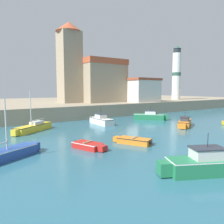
{
  "coord_description": "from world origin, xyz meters",
  "views": [
    {
      "loc": [
        -18.08,
        -8.47,
        5.32
      ],
      "look_at": [
        -0.19,
        17.61,
        2.0
      ],
      "focal_mm": 35.0,
      "sensor_mm": 36.0,
      "label": 1
    }
  ],
  "objects_px": {
    "motorboat_orange_3": "(185,123)",
    "sailboat_yellow_9": "(33,127)",
    "motorboat_white_7": "(101,120)",
    "motorboat_green_1": "(150,116)",
    "lighthouse": "(176,74)",
    "sailboat_blue_8": "(4,155)",
    "dinghy_red_2": "(89,145)",
    "dinghy_orange_6": "(133,141)",
    "motorboat_green_5": "(208,164)",
    "church": "(89,78)",
    "harbor_shed_mid_row": "(142,90)"
  },
  "relations": [
    {
      "from": "motorboat_orange_3",
      "to": "sailboat_yellow_9",
      "type": "distance_m",
      "value": 20.77
    },
    {
      "from": "motorboat_white_7",
      "to": "motorboat_green_1",
      "type": "bearing_deg",
      "value": -3.71
    },
    {
      "from": "sailboat_yellow_9",
      "to": "lighthouse",
      "type": "relative_size",
      "value": 0.39
    },
    {
      "from": "sailboat_blue_8",
      "to": "lighthouse",
      "type": "bearing_deg",
      "value": 25.95
    },
    {
      "from": "dinghy_red_2",
      "to": "dinghy_orange_6",
      "type": "distance_m",
      "value": 4.55
    },
    {
      "from": "motorboat_white_7",
      "to": "sailboat_blue_8",
      "type": "relative_size",
      "value": 0.91
    },
    {
      "from": "motorboat_orange_3",
      "to": "motorboat_green_5",
      "type": "relative_size",
      "value": 0.87
    },
    {
      "from": "sailboat_yellow_9",
      "to": "lighthouse",
      "type": "bearing_deg",
      "value": 16.67
    },
    {
      "from": "lighthouse",
      "to": "sailboat_blue_8",
      "type": "bearing_deg",
      "value": -154.05
    },
    {
      "from": "motorboat_white_7",
      "to": "church",
      "type": "height_order",
      "value": "church"
    },
    {
      "from": "motorboat_white_7",
      "to": "dinghy_red_2",
      "type": "bearing_deg",
      "value": -126.08
    },
    {
      "from": "motorboat_green_1",
      "to": "dinghy_red_2",
      "type": "distance_m",
      "value": 20.71
    },
    {
      "from": "dinghy_red_2",
      "to": "church",
      "type": "height_order",
      "value": "church"
    },
    {
      "from": "motorboat_green_1",
      "to": "dinghy_red_2",
      "type": "xyz_separation_m",
      "value": [
        -17.8,
        -10.57,
        -0.32
      ]
    },
    {
      "from": "motorboat_green_1",
      "to": "sailboat_blue_8",
      "type": "relative_size",
      "value": 0.87
    },
    {
      "from": "sailboat_blue_8",
      "to": "sailboat_yellow_9",
      "type": "height_order",
      "value": "sailboat_yellow_9"
    },
    {
      "from": "dinghy_red_2",
      "to": "sailboat_blue_8",
      "type": "height_order",
      "value": "sailboat_blue_8"
    },
    {
      "from": "sailboat_yellow_9",
      "to": "harbor_shed_mid_row",
      "type": "height_order",
      "value": "harbor_shed_mid_row"
    },
    {
      "from": "motorboat_white_7",
      "to": "church",
      "type": "xyz_separation_m",
      "value": [
        7.47,
        17.45,
        7.4
      ]
    },
    {
      "from": "motorboat_white_7",
      "to": "church",
      "type": "bearing_deg",
      "value": 66.83
    },
    {
      "from": "motorboat_green_5",
      "to": "harbor_shed_mid_row",
      "type": "xyz_separation_m",
      "value": [
        21.54,
        30.11,
        4.49
      ]
    },
    {
      "from": "motorboat_white_7",
      "to": "lighthouse",
      "type": "xyz_separation_m",
      "value": [
        32.83,
        12.8,
        9.08
      ]
    },
    {
      "from": "dinghy_red_2",
      "to": "motorboat_orange_3",
      "type": "distance_m",
      "value": 17.31
    },
    {
      "from": "dinghy_red_2",
      "to": "harbor_shed_mid_row",
      "type": "height_order",
      "value": "harbor_shed_mid_row"
    },
    {
      "from": "motorboat_white_7",
      "to": "motorboat_orange_3",
      "type": "bearing_deg",
      "value": -43.42
    },
    {
      "from": "church",
      "to": "harbor_shed_mid_row",
      "type": "height_order",
      "value": "church"
    },
    {
      "from": "motorboat_green_1",
      "to": "motorboat_green_5",
      "type": "height_order",
      "value": "motorboat_green_5"
    },
    {
      "from": "church",
      "to": "lighthouse",
      "type": "relative_size",
      "value": 1.13
    },
    {
      "from": "dinghy_red_2",
      "to": "lighthouse",
      "type": "relative_size",
      "value": 0.23
    },
    {
      "from": "motorboat_green_1",
      "to": "dinghy_orange_6",
      "type": "relative_size",
      "value": 1.32
    },
    {
      "from": "motorboat_green_1",
      "to": "motorboat_green_5",
      "type": "relative_size",
      "value": 0.84
    },
    {
      "from": "motorboat_white_7",
      "to": "harbor_shed_mid_row",
      "type": "bearing_deg",
      "value": 29.59
    },
    {
      "from": "motorboat_green_1",
      "to": "sailboat_blue_8",
      "type": "distance_m",
      "value": 26.45
    },
    {
      "from": "motorboat_green_1",
      "to": "sailboat_blue_8",
      "type": "xyz_separation_m",
      "value": [
        -24.56,
        -9.81,
        -0.18
      ]
    },
    {
      "from": "sailboat_blue_8",
      "to": "church",
      "type": "bearing_deg",
      "value": 51.25
    },
    {
      "from": "motorboat_green_1",
      "to": "church",
      "type": "bearing_deg",
      "value": 96.86
    },
    {
      "from": "dinghy_red_2",
      "to": "motorboat_white_7",
      "type": "distance_m",
      "value": 13.86
    },
    {
      "from": "dinghy_orange_6",
      "to": "motorboat_white_7",
      "type": "distance_m",
      "value": 12.57
    },
    {
      "from": "dinghy_red_2",
      "to": "dinghy_orange_6",
      "type": "height_order",
      "value": "dinghy_orange_6"
    },
    {
      "from": "church",
      "to": "sailboat_yellow_9",
      "type": "bearing_deg",
      "value": -135.06
    },
    {
      "from": "sailboat_blue_8",
      "to": "motorboat_green_1",
      "type": "bearing_deg",
      "value": 21.78
    },
    {
      "from": "harbor_shed_mid_row",
      "to": "sailboat_yellow_9",
      "type": "bearing_deg",
      "value": -160.36
    },
    {
      "from": "motorboat_green_5",
      "to": "sailboat_blue_8",
      "type": "distance_m",
      "value": 14.37
    },
    {
      "from": "motorboat_green_1",
      "to": "harbor_shed_mid_row",
      "type": "xyz_separation_m",
      "value": [
        7.19,
        10.18,
        4.5
      ]
    },
    {
      "from": "dinghy_red_2",
      "to": "sailboat_blue_8",
      "type": "bearing_deg",
      "value": 173.6
    },
    {
      "from": "motorboat_white_7",
      "to": "sailboat_blue_8",
      "type": "xyz_separation_m",
      "value": [
        -14.92,
        -10.44,
        -0.16
      ]
    },
    {
      "from": "sailboat_yellow_9",
      "to": "harbor_shed_mid_row",
      "type": "xyz_separation_m",
      "value": [
        26.89,
        9.6,
        4.63
      ]
    },
    {
      "from": "motorboat_green_1",
      "to": "motorboat_orange_3",
      "type": "bearing_deg",
      "value": -95.19
    },
    {
      "from": "church",
      "to": "harbor_shed_mid_row",
      "type": "distance_m",
      "value": 12.58
    },
    {
      "from": "dinghy_orange_6",
      "to": "lighthouse",
      "type": "distance_m",
      "value": 45.14
    }
  ]
}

